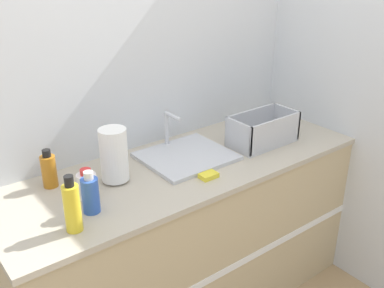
# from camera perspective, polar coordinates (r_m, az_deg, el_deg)

# --- Properties ---
(wall_back) EXTENTS (4.38, 0.06, 2.60)m
(wall_back) POSITION_cam_1_polar(r_m,az_deg,el_deg) (2.49, -6.03, 8.21)
(wall_back) COLOR silver
(wall_back) RESTS_ON ground_plane
(wall_right) EXTENTS (0.06, 2.67, 2.60)m
(wall_right) POSITION_cam_1_polar(r_m,az_deg,el_deg) (2.90, 15.66, 9.75)
(wall_right) COLOR silver
(wall_right) RESTS_ON ground_plane
(counter_cabinet) EXTENTS (2.00, 0.70, 0.93)m
(counter_cabinet) POSITION_cam_1_polar(r_m,az_deg,el_deg) (2.58, -0.80, -11.76)
(counter_cabinet) COLOR tan
(counter_cabinet) RESTS_ON ground_plane
(sink) EXTENTS (0.45, 0.40, 0.21)m
(sink) POSITION_cam_1_polar(r_m,az_deg,el_deg) (2.40, -0.81, -1.39)
(sink) COLOR silver
(sink) RESTS_ON counter_cabinet
(paper_towel_roll) EXTENTS (0.13, 0.13, 0.27)m
(paper_towel_roll) POSITION_cam_1_polar(r_m,az_deg,el_deg) (2.15, -9.88, -1.41)
(paper_towel_roll) COLOR #4C4C51
(paper_towel_roll) RESTS_ON counter_cabinet
(dish_rack) EXTENTS (0.39, 0.21, 0.18)m
(dish_rack) POSITION_cam_1_polar(r_m,az_deg,el_deg) (2.58, 8.96, 1.49)
(dish_rack) COLOR #B7BABF
(dish_rack) RESTS_ON counter_cabinet
(bottle_blue) EXTENTS (0.07, 0.07, 0.19)m
(bottle_blue) POSITION_cam_1_polar(r_m,az_deg,el_deg) (1.95, -12.77, -6.24)
(bottle_blue) COLOR #2D56B7
(bottle_blue) RESTS_ON counter_cabinet
(bottle_amber) EXTENTS (0.07, 0.07, 0.19)m
(bottle_amber) POSITION_cam_1_polar(r_m,az_deg,el_deg) (2.20, -17.71, -3.20)
(bottle_amber) COLOR #B26B19
(bottle_amber) RESTS_ON counter_cabinet
(bottle_white_spray) EXTENTS (0.09, 0.09, 0.14)m
(bottle_white_spray) POSITION_cam_1_polar(r_m,az_deg,el_deg) (2.06, -13.19, -5.14)
(bottle_white_spray) COLOR white
(bottle_white_spray) RESTS_ON counter_cabinet
(bottle_yellow) EXTENTS (0.07, 0.07, 0.24)m
(bottle_yellow) POSITION_cam_1_polar(r_m,az_deg,el_deg) (1.83, -14.97, -7.70)
(bottle_yellow) COLOR yellow
(bottle_yellow) RESTS_ON counter_cabinet
(sponge) EXTENTS (0.09, 0.06, 0.02)m
(sponge) POSITION_cam_1_polar(r_m,az_deg,el_deg) (2.20, 2.04, -4.05)
(sponge) COLOR yellow
(sponge) RESTS_ON counter_cabinet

